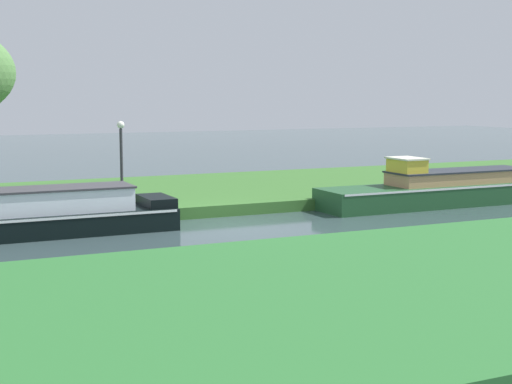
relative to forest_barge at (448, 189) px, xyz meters
The scene contains 6 objects.
ground_plane 9.27m from the forest_barge, behind, with size 120.00×120.00×0.00m, color #334547.
riverbank_far 10.86m from the forest_barge, 147.71° to the left, with size 72.00×10.00×0.40m, color #336328.
riverbank_near 13.73m from the forest_barge, 131.98° to the right, with size 72.00×10.00×0.40m, color #27632B.
forest_barge is the anchor object (origin of this frame).
black_narrowboat 15.93m from the forest_barge, behind, with size 9.76×2.06×2.13m.
lamp_post 12.21m from the forest_barge, behind, with size 0.24×0.24×2.84m.
Camera 1 is at (-9.19, -21.34, 4.08)m, focal length 53.23 mm.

